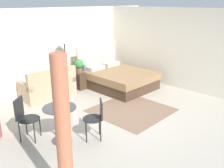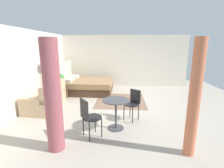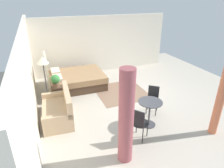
# 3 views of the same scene
# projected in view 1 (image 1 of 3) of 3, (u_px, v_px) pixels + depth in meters

# --- Properties ---
(ground_plane) EXTENTS (8.78, 9.26, 0.02)m
(ground_plane) POSITION_uv_depth(u_px,v_px,m) (124.00, 116.00, 6.19)
(ground_plane) COLOR #B2A899
(wall_back) EXTENTS (8.78, 0.12, 2.53)m
(wall_back) POSITION_uv_depth(u_px,v_px,m) (49.00, 49.00, 7.83)
(wall_back) COLOR silver
(wall_back) RESTS_ON ground
(wall_right) EXTENTS (0.12, 6.26, 2.53)m
(wall_right) POSITION_uv_depth(u_px,v_px,m) (185.00, 50.00, 7.77)
(wall_right) COLOR silver
(wall_right) RESTS_ON ground
(area_rug) EXTENTS (1.82, 1.80, 0.01)m
(area_rug) POSITION_uv_depth(u_px,v_px,m) (131.00, 110.00, 6.52)
(area_rug) COLOR #7F604C
(area_rug) RESTS_ON ground
(bed) EXTENTS (1.76, 2.15, 1.31)m
(bed) POSITION_uv_depth(u_px,v_px,m) (117.00, 78.00, 8.19)
(bed) COLOR #473323
(bed) RESTS_ON ground
(couch) EXTENTS (1.55, 0.89, 0.89)m
(couch) POSITION_uv_depth(u_px,v_px,m) (49.00, 88.00, 7.34)
(couch) COLOR tan
(couch) RESTS_ON ground
(nightstand) EXTENTS (0.50, 0.35, 0.54)m
(nightstand) POSITION_uv_depth(u_px,v_px,m) (83.00, 80.00, 8.10)
(nightstand) COLOR #473323
(nightstand) RESTS_ON ground
(potted_plant) EXTENTS (0.30, 0.30, 0.43)m
(potted_plant) POSITION_uv_depth(u_px,v_px,m) (79.00, 65.00, 7.89)
(potted_plant) COLOR brown
(potted_plant) RESTS_ON nightstand
(vase) EXTENTS (0.11, 0.11, 0.21)m
(vase) POSITION_uv_depth(u_px,v_px,m) (84.00, 68.00, 8.08)
(vase) COLOR slate
(vase) RESTS_ON nightstand
(floor_lamp) EXTENTS (0.36, 0.36, 1.69)m
(floor_lamp) POSITION_uv_depth(u_px,v_px,m) (64.00, 44.00, 7.68)
(floor_lamp) COLOR #2D2D33
(floor_lamp) RESTS_ON ground
(balcony_table) EXTENTS (0.66, 0.66, 0.74)m
(balcony_table) POSITION_uv_depth(u_px,v_px,m) (60.00, 118.00, 4.94)
(balcony_table) COLOR #3F3F44
(balcony_table) RESTS_ON ground
(cafe_chair_near_window) EXTENTS (0.57, 0.57, 0.83)m
(cafe_chair_near_window) POSITION_uv_depth(u_px,v_px,m) (97.00, 116.00, 5.04)
(cafe_chair_near_window) COLOR black
(cafe_chair_near_window) RESTS_ON ground
(cafe_chair_near_couch) EXTENTS (0.61, 0.61, 0.90)m
(cafe_chair_near_couch) POSITION_uv_depth(u_px,v_px,m) (24.00, 115.00, 5.00)
(cafe_chair_near_couch) COLOR black
(cafe_chair_near_couch) RESTS_ON ground
(curtain_left) EXTENTS (0.20, 0.20, 2.15)m
(curtain_left) POSITION_uv_depth(u_px,v_px,m) (63.00, 135.00, 3.22)
(curtain_left) COLOR #D1704C
(curtain_left) RESTS_ON ground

